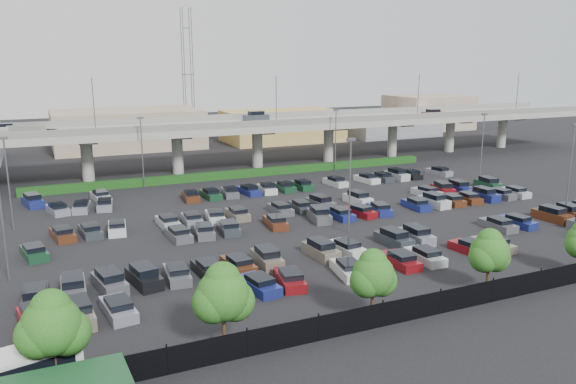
{
  "coord_description": "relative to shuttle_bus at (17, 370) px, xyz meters",
  "views": [
    {
      "loc": [
        -29.78,
        -58.11,
        18.11
      ],
      "look_at": [
        -1.52,
        4.58,
        2.0
      ],
      "focal_mm": 35.0,
      "sensor_mm": 36.0,
      "label": 1
    }
  ],
  "objects": [
    {
      "name": "ground",
      "position": [
        32.0,
        25.96,
        -1.19
      ],
      "size": [
        280.0,
        280.0,
        0.0
      ],
      "primitive_type": "plane",
      "color": "black"
    },
    {
      "name": "overpass",
      "position": [
        31.79,
        57.97,
        5.77
      ],
      "size": [
        150.0,
        13.0,
        15.8
      ],
      "color": "gray",
      "rests_on": "ground"
    },
    {
      "name": "hedge",
      "position": [
        32.0,
        50.96,
        -0.64
      ],
      "size": [
        66.0,
        1.6,
        1.1
      ],
      "primitive_type": "cube",
      "color": "#133710",
      "rests_on": "ground"
    },
    {
      "name": "fence",
      "position": [
        31.95,
        -2.04,
        -0.29
      ],
      "size": [
        70.0,
        0.1,
        2.0
      ],
      "color": "black",
      "rests_on": "ground"
    },
    {
      "name": "tree_row",
      "position": [
        32.7,
        -0.57,
        2.33
      ],
      "size": [
        65.07,
        3.66,
        5.94
      ],
      "color": "#332316",
      "rests_on": "ground"
    },
    {
      "name": "shuttle_bus",
      "position": [
        0.0,
        0.0,
        0.0
      ],
      "size": [
        7.17,
        3.74,
        2.19
      ],
      "color": "silver",
      "rests_on": "ground"
    },
    {
      "name": "parked_cars",
      "position": [
        31.45,
        22.59,
        -0.58
      ],
      "size": [
        63.27,
        41.69,
        1.67
      ],
      "color": "maroon",
      "rests_on": "ground"
    },
    {
      "name": "light_poles",
      "position": [
        27.88,
        27.96,
        5.04
      ],
      "size": [
        66.9,
        48.38,
        10.3
      ],
      "color": "#54555A",
      "rests_on": "ground"
    },
    {
      "name": "distant_buildings",
      "position": [
        44.38,
        87.77,
        2.55
      ],
      "size": [
        138.0,
        24.0,
        9.0
      ],
      "color": "slate",
      "rests_on": "ground"
    },
    {
      "name": "comm_tower",
      "position": [
        36.0,
        99.96,
        14.42
      ],
      "size": [
        2.4,
        2.4,
        30.0
      ],
      "color": "#54555A",
      "rests_on": "ground"
    }
  ]
}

